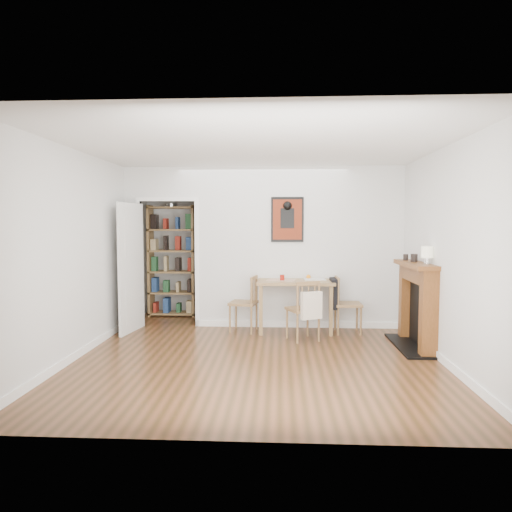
# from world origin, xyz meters

# --- Properties ---
(ground) EXTENTS (5.20, 5.20, 0.00)m
(ground) POSITION_xyz_m (0.00, 0.00, 0.00)
(ground) COLOR brown
(ground) RESTS_ON ground
(room_shell) EXTENTS (5.20, 5.20, 5.20)m
(room_shell) POSITION_xyz_m (0.10, 1.34, 1.30)
(room_shell) COLOR silver
(room_shell) RESTS_ON ground
(dining_table) EXTENTS (1.18, 0.75, 0.80)m
(dining_table) POSITION_xyz_m (0.52, 1.10, 0.71)
(dining_table) COLOR olive
(dining_table) RESTS_ON ground
(chair_left) EXTENTS (0.51, 0.51, 0.88)m
(chair_left) POSITION_xyz_m (-0.28, 1.02, 0.44)
(chair_left) COLOR olive
(chair_left) RESTS_ON ground
(chair_right) EXTENTS (0.50, 0.44, 0.88)m
(chair_right) POSITION_xyz_m (1.31, 0.99, 0.45)
(chair_right) COLOR olive
(chair_right) RESTS_ON ground
(chair_front) EXTENTS (0.58, 0.61, 0.88)m
(chair_front) POSITION_xyz_m (0.62, 0.52, 0.45)
(chair_front) COLOR olive
(chair_front) RESTS_ON ground
(bookshelf) EXTENTS (0.85, 0.34, 2.02)m
(bookshelf) POSITION_xyz_m (-1.68, 2.23, 1.00)
(bookshelf) COLOR olive
(bookshelf) RESTS_ON ground
(fireplace) EXTENTS (0.45, 1.25, 1.16)m
(fireplace) POSITION_xyz_m (2.16, 0.25, 0.62)
(fireplace) COLOR brown
(fireplace) RESTS_ON ground
(red_glass) EXTENTS (0.07, 0.07, 0.09)m
(red_glass) POSITION_xyz_m (0.32, 1.04, 0.85)
(red_glass) COLOR maroon
(red_glass) RESTS_ON dining_table
(orange_fruit) EXTENTS (0.07, 0.07, 0.07)m
(orange_fruit) POSITION_xyz_m (0.74, 1.25, 0.84)
(orange_fruit) COLOR orange
(orange_fruit) RESTS_ON dining_table
(placemat) EXTENTS (0.49, 0.41, 0.00)m
(placemat) POSITION_xyz_m (0.31, 1.09, 0.80)
(placemat) COLOR beige
(placemat) RESTS_ON dining_table
(notebook) EXTENTS (0.35, 0.27, 0.02)m
(notebook) POSITION_xyz_m (0.83, 1.17, 0.81)
(notebook) COLOR silver
(notebook) RESTS_ON dining_table
(mantel_lamp) EXTENTS (0.15, 0.15, 0.23)m
(mantel_lamp) POSITION_xyz_m (2.17, -0.05, 1.30)
(mantel_lamp) COLOR silver
(mantel_lamp) RESTS_ON fireplace
(ceramic_jar_a) EXTENTS (0.09, 0.09, 0.11)m
(ceramic_jar_a) POSITION_xyz_m (2.12, 0.33, 1.22)
(ceramic_jar_a) COLOR black
(ceramic_jar_a) RESTS_ON fireplace
(ceramic_jar_b) EXTENTS (0.07, 0.07, 0.09)m
(ceramic_jar_b) POSITION_xyz_m (2.08, 0.60, 1.20)
(ceramic_jar_b) COLOR black
(ceramic_jar_b) RESTS_ON fireplace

